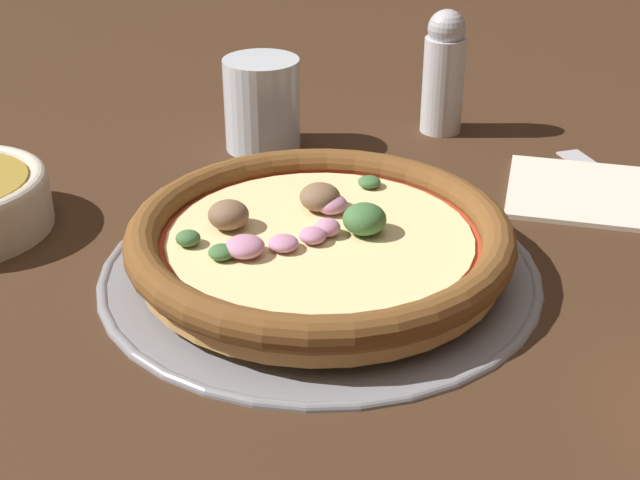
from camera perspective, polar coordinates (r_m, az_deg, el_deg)
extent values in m
plane|color=#3D2616|center=(0.63, 0.00, -2.05)|extent=(3.00, 3.00, 0.00)
cylinder|color=gray|center=(0.63, 0.00, -1.86)|extent=(0.30, 0.30, 0.00)
torus|color=gray|center=(0.63, 0.00, -1.67)|extent=(0.31, 0.31, 0.01)
cylinder|color=tan|center=(0.62, 0.00, -0.71)|extent=(0.25, 0.25, 0.02)
torus|color=brown|center=(0.62, 0.00, 0.39)|extent=(0.27, 0.27, 0.02)
cylinder|color=#B7381E|center=(0.62, 0.00, 0.02)|extent=(0.23, 0.23, 0.00)
cylinder|color=beige|center=(0.62, 0.00, 0.20)|extent=(0.21, 0.21, 0.00)
ellipsoid|color=#C17FA3|center=(0.59, -4.83, -0.42)|extent=(0.03, 0.03, 0.01)
ellipsoid|color=#3D6B38|center=(0.61, -8.44, 0.08)|extent=(0.02, 0.02, 0.01)
ellipsoid|color=#3D6B38|center=(0.69, 3.17, 3.74)|extent=(0.02, 0.02, 0.01)
ellipsoid|color=#C17FA3|center=(0.61, -0.46, 0.30)|extent=(0.03, 0.03, 0.01)
ellipsoid|color=#C17FA3|center=(0.60, -2.35, -0.21)|extent=(0.03, 0.03, 0.01)
ellipsoid|color=#C17FA3|center=(0.62, 0.44, 0.94)|extent=(0.02, 0.02, 0.01)
ellipsoid|color=#C17FA3|center=(0.65, 0.74, 2.31)|extent=(0.03, 0.03, 0.01)
ellipsoid|color=brown|center=(0.63, -5.88, 1.61)|extent=(0.04, 0.04, 0.02)
ellipsoid|color=#3D6B38|center=(0.62, 2.88, 1.31)|extent=(0.04, 0.04, 0.02)
ellipsoid|color=#3D6B38|center=(0.59, -6.32, -0.78)|extent=(0.02, 0.02, 0.01)
ellipsoid|color=brown|center=(0.65, 0.00, 2.77)|extent=(0.03, 0.03, 0.02)
cylinder|color=silver|center=(0.83, -3.73, 8.67)|extent=(0.07, 0.07, 0.08)
cube|color=beige|center=(0.78, 16.58, 3.09)|extent=(0.16, 0.16, 0.01)
cube|color=#B7B7BC|center=(0.78, 19.70, 2.43)|extent=(0.03, 0.13, 0.00)
cube|color=#B7B7BC|center=(0.84, 16.30, 4.96)|extent=(0.03, 0.05, 0.00)
cylinder|color=silver|center=(0.87, 7.87, 9.77)|extent=(0.04, 0.04, 0.09)
sphere|color=#B2B2B7|center=(0.86, 8.12, 13.25)|extent=(0.04, 0.04, 0.04)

